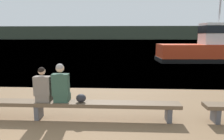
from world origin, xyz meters
TOP-DOWN VIEW (x-y plane):
  - water_surface at (0.00, 126.31)m, footprint 240.00×240.00m
  - far_shoreline at (0.00, 126.01)m, footprint 600.00×12.00m
  - bench_main at (-0.26, 3.10)m, footprint 7.54×0.41m
  - person_left at (-0.10, 3.11)m, footprint 0.43×0.40m
  - person_right at (0.38, 3.11)m, footprint 0.43×0.40m
  - shopping_bag at (0.91, 3.09)m, footprint 0.26×0.21m
  - tugboat_red at (10.06, 15.72)m, footprint 9.85×3.25m

SIDE VIEW (x-z plane):
  - water_surface at x=0.00m, z-range 0.00..0.00m
  - bench_main at x=-0.26m, z-range 0.16..0.64m
  - shopping_bag at x=0.91m, z-range 0.48..0.70m
  - person_left at x=-0.10m, z-range 0.40..1.34m
  - person_right at x=0.38m, z-range 0.42..1.45m
  - tugboat_red at x=10.06m, z-range -2.15..4.21m
  - far_shoreline at x=0.00m, z-range 0.00..7.96m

